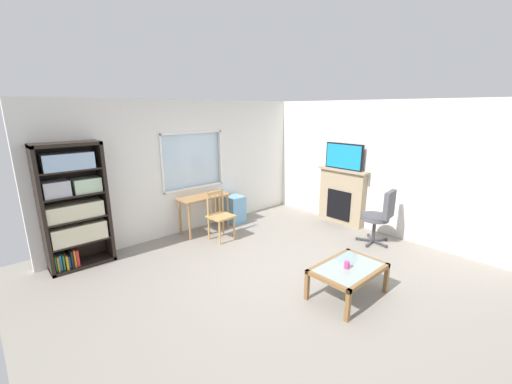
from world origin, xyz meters
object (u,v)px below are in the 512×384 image
(tv, at_px, (344,156))
(sippy_cup, at_px, (347,265))
(desk_under_window, at_px, (204,202))
(bookshelf, at_px, (73,205))
(coffee_table, at_px, (348,271))
(wooden_chair, at_px, (220,215))
(office_chair, at_px, (380,214))
(plastic_drawer_unit, at_px, (234,209))
(fireplace, at_px, (342,196))

(tv, relative_size, sippy_cup, 9.35)
(desk_under_window, bearing_deg, tv, -31.97)
(bookshelf, relative_size, coffee_table, 1.98)
(tv, distance_m, sippy_cup, 3.01)
(tv, distance_m, coffee_table, 3.01)
(wooden_chair, height_order, sippy_cup, wooden_chair)
(office_chair, relative_size, coffee_table, 1.04)
(coffee_table, bearing_deg, desk_under_window, 92.33)
(tv, bearing_deg, bookshelf, 160.76)
(bookshelf, xyz_separation_m, office_chair, (4.20, -2.70, -0.42))
(tv, height_order, coffee_table, tv)
(desk_under_window, bearing_deg, office_chair, -52.53)
(office_chair, bearing_deg, tv, 68.70)
(plastic_drawer_unit, bearing_deg, desk_under_window, -176.33)
(fireplace, bearing_deg, sippy_cup, -145.12)
(fireplace, bearing_deg, office_chair, -112.12)
(fireplace, distance_m, tv, 0.84)
(plastic_drawer_unit, xyz_separation_m, sippy_cup, (-0.69, -3.19, 0.17))
(office_chair, height_order, coffee_table, office_chair)
(fireplace, distance_m, office_chair, 1.18)
(sippy_cup, bearing_deg, fireplace, 34.88)
(tv, bearing_deg, coffee_table, -144.38)
(office_chair, bearing_deg, sippy_cup, -163.96)
(desk_under_window, xyz_separation_m, coffee_table, (0.13, -3.15, -0.26))
(desk_under_window, xyz_separation_m, wooden_chair, (0.00, -0.51, -0.15))
(office_chair, distance_m, sippy_cup, 1.98)
(fireplace, height_order, coffee_table, fireplace)
(fireplace, distance_m, coffee_table, 2.84)
(coffee_table, bearing_deg, office_chair, 16.44)
(wooden_chair, relative_size, plastic_drawer_unit, 1.58)
(desk_under_window, bearing_deg, coffee_table, -87.67)
(desk_under_window, height_order, wooden_chair, wooden_chair)
(desk_under_window, xyz_separation_m, sippy_cup, (0.09, -3.14, -0.15))
(desk_under_window, relative_size, plastic_drawer_unit, 1.71)
(bookshelf, relative_size, office_chair, 1.91)
(wooden_chair, relative_size, sippy_cup, 10.00)
(fireplace, bearing_deg, coffee_table, -144.59)
(coffee_table, xyz_separation_m, sippy_cup, (-0.04, 0.00, 0.10))
(sippy_cup, bearing_deg, office_chair, 16.04)
(sippy_cup, bearing_deg, tv, 35.09)
(office_chair, height_order, sippy_cup, office_chair)
(wooden_chair, height_order, coffee_table, wooden_chair)
(wooden_chair, height_order, fireplace, fireplace)
(office_chair, relative_size, sippy_cup, 11.11)
(tv, bearing_deg, fireplace, 0.00)
(tv, bearing_deg, sippy_cup, -144.91)
(bookshelf, distance_m, fireplace, 4.93)
(wooden_chair, distance_m, office_chair, 2.88)
(wooden_chair, relative_size, fireplace, 0.77)
(office_chair, bearing_deg, plastic_drawer_unit, 114.58)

